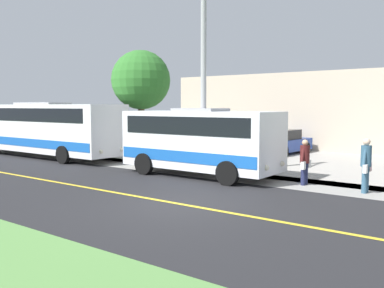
% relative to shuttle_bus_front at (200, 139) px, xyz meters
% --- Properties ---
extents(ground_plane, '(120.00, 120.00, 0.00)m').
position_rel_shuttle_bus_front_xyz_m(ground_plane, '(4.48, 2.31, -1.53)').
color(ground_plane, '#548442').
extents(road_surface, '(8.00, 100.00, 0.01)m').
position_rel_shuttle_bus_front_xyz_m(road_surface, '(4.48, 2.31, -1.53)').
color(road_surface, black).
rests_on(road_surface, ground).
extents(sidewalk, '(2.40, 100.00, 0.01)m').
position_rel_shuttle_bus_front_xyz_m(sidewalk, '(-0.72, 2.31, -1.53)').
color(sidewalk, gray).
rests_on(sidewalk, ground).
extents(parking_lot_surface, '(14.00, 36.00, 0.01)m').
position_rel_shuttle_bus_front_xyz_m(parking_lot_surface, '(-7.92, 5.31, -1.53)').
color(parking_lot_surface, '#9E9991').
rests_on(parking_lot_surface, ground).
extents(road_centre_line, '(0.16, 100.00, 0.00)m').
position_rel_shuttle_bus_front_xyz_m(road_centre_line, '(4.48, 2.31, -1.52)').
color(road_centre_line, gold).
rests_on(road_centre_line, ground).
extents(shuttle_bus_front, '(2.62, 6.73, 2.77)m').
position_rel_shuttle_bus_front_xyz_m(shuttle_bus_front, '(0.00, 0.00, 0.00)').
color(shuttle_bus_front, white).
rests_on(shuttle_bus_front, ground).
extents(transit_bus_rear, '(2.72, 11.36, 3.06)m').
position_rel_shuttle_bus_front_xyz_m(transit_bus_rear, '(-0.05, -10.99, 0.16)').
color(transit_bus_rear, white).
rests_on(transit_bus_rear, ground).
extents(pedestrian_with_bags, '(0.72, 0.34, 1.82)m').
position_rel_shuttle_bus_front_xyz_m(pedestrian_with_bags, '(-0.45, 6.39, -0.54)').
color(pedestrian_with_bags, '#335972').
rests_on(pedestrian_with_bags, ground).
extents(pedestrian_waiting, '(0.72, 0.34, 1.66)m').
position_rel_shuttle_bus_front_xyz_m(pedestrian_waiting, '(-0.59, 4.24, -0.64)').
color(pedestrian_waiting, '#1E2347').
rests_on(pedestrian_waiting, ground).
extents(street_light_pole, '(1.97, 0.24, 7.81)m').
position_rel_shuttle_bus_front_xyz_m(street_light_pole, '(-0.39, -0.21, 2.78)').
color(street_light_pole, '#9E9EA3').
rests_on(street_light_pole, ground).
extents(parked_car_near, '(4.54, 2.30, 1.45)m').
position_rel_shuttle_bus_front_xyz_m(parked_car_near, '(-9.34, -0.64, -0.84)').
color(parked_car_near, navy).
rests_on(parked_car_near, ground).
extents(tree_curbside, '(3.22, 3.22, 5.89)m').
position_rel_shuttle_bus_front_xyz_m(tree_curbside, '(-2.92, -6.06, 2.72)').
color(tree_curbside, '#4C3826').
rests_on(tree_curbside, ground).
extents(commercial_building, '(10.00, 23.70, 5.05)m').
position_rel_shuttle_bus_front_xyz_m(commercial_building, '(-16.92, 1.52, 1.00)').
color(commercial_building, '#B7A893').
rests_on(commercial_building, ground).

